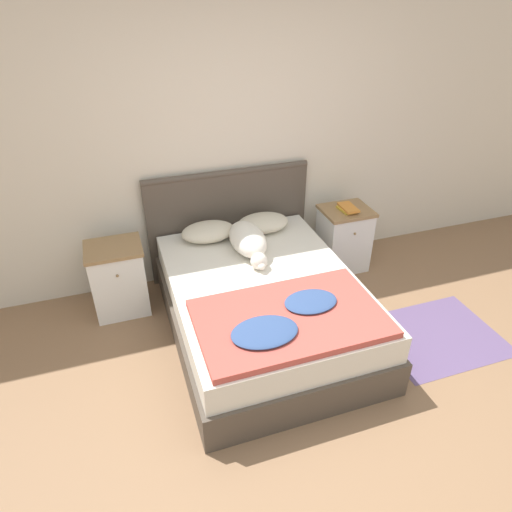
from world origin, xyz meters
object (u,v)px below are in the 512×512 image
(nightstand_right, at_px, (343,238))
(book_stack, at_px, (348,208))
(dog, at_px, (248,240))
(bed, at_px, (264,307))
(nightstand_left, at_px, (119,279))
(pillow_left, at_px, (208,232))
(pillow_right, at_px, (263,223))

(nightstand_right, distance_m, book_stack, 0.33)
(dog, bearing_deg, bed, -92.23)
(nightstand_left, xyz_separation_m, pillow_left, (0.81, 0.07, 0.28))
(pillow_right, bearing_deg, bed, -108.75)
(nightstand_right, bearing_deg, nightstand_left, 180.00)
(bed, xyz_separation_m, pillow_right, (0.25, 0.74, 0.34))
(pillow_left, bearing_deg, dog, -48.52)
(bed, relative_size, pillow_right, 4.04)
(pillow_left, relative_size, dog, 0.65)
(nightstand_left, relative_size, book_stack, 2.76)
(nightstand_left, relative_size, nightstand_right, 1.00)
(bed, distance_m, pillow_right, 0.86)
(pillow_left, distance_m, pillow_right, 0.51)
(pillow_right, distance_m, book_stack, 0.81)
(nightstand_left, xyz_separation_m, pillow_right, (1.32, 0.07, 0.28))
(pillow_left, height_order, pillow_right, same)
(bed, height_order, pillow_right, pillow_right)
(pillow_left, height_order, book_stack, book_stack)
(bed, relative_size, dog, 2.63)
(nightstand_left, distance_m, pillow_left, 0.86)
(nightstand_right, relative_size, pillow_left, 1.33)
(dog, height_order, book_stack, dog)
(bed, distance_m, book_stack, 1.31)
(dog, xyz_separation_m, book_stack, (1.04, 0.22, 0.03))
(nightstand_right, xyz_separation_m, pillow_left, (-1.32, 0.07, 0.28))
(book_stack, bearing_deg, pillow_left, 176.27)
(bed, height_order, nightstand_left, nightstand_left)
(nightstand_right, height_order, dog, dog)
(bed, bearing_deg, book_stack, 31.85)
(nightstand_left, distance_m, dog, 1.15)
(bed, xyz_separation_m, nightstand_left, (-1.06, 0.68, 0.06))
(pillow_right, xyz_separation_m, book_stack, (0.81, -0.09, 0.06))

